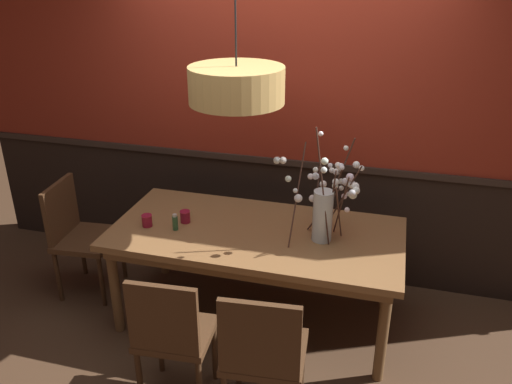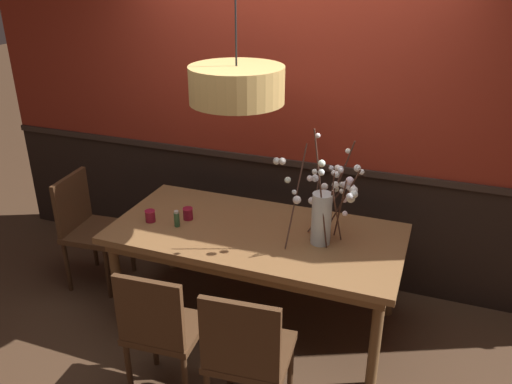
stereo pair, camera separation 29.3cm
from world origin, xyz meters
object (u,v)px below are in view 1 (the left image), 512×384
(chair_head_west_end, at_px, (78,231))
(candle_holder_nearer_edge, at_px, (185,216))
(vase_with_blossoms, at_px, (325,206))
(candle_holder_nearer_center, at_px, (147,220))
(condiment_bottle, at_px, (175,222))
(dining_table, at_px, (256,241))
(chair_far_side_right, at_px, (316,209))
(chair_far_side_left, at_px, (251,204))
(pendant_lamp, at_px, (237,85))
(chair_near_side_right, at_px, (263,352))
(chair_near_side_left, at_px, (171,333))

(chair_head_west_end, xyz_separation_m, candle_holder_nearer_edge, (0.93, -0.01, 0.26))
(vase_with_blossoms, xyz_separation_m, candle_holder_nearer_center, (-1.23, -0.15, -0.20))
(chair_head_west_end, bearing_deg, condiment_bottle, -8.72)
(dining_table, height_order, chair_far_side_right, chair_far_side_right)
(candle_holder_nearer_center, relative_size, candle_holder_nearer_edge, 0.98)
(vase_with_blossoms, xyz_separation_m, condiment_bottle, (-1.02, -0.15, -0.18))
(chair_far_side_left, relative_size, condiment_bottle, 7.44)
(pendant_lamp, bearing_deg, chair_near_side_right, -65.48)
(chair_far_side_right, xyz_separation_m, vase_with_blossoms, (0.18, -0.89, 0.47))
(candle_holder_nearer_edge, bearing_deg, candle_holder_nearer_center, -151.89)
(pendant_lamp, bearing_deg, dining_table, 15.29)
(chair_far_side_right, height_order, condiment_bottle, chair_far_side_right)
(dining_table, xyz_separation_m, chair_near_side_left, (-0.25, -0.91, -0.14))
(chair_far_side_left, height_order, chair_head_west_end, chair_head_west_end)
(dining_table, height_order, chair_near_side_left, chair_near_side_left)
(chair_far_side_left, relative_size, candle_holder_nearer_edge, 10.08)
(chair_near_side_right, xyz_separation_m, pendant_lamp, (-0.41, 0.90, 1.24))
(chair_far_side_left, distance_m, chair_near_side_right, 1.90)
(dining_table, relative_size, chair_far_side_left, 2.26)
(dining_table, relative_size, chair_head_west_end, 2.19)
(chair_far_side_right, distance_m, pendant_lamp, 1.61)
(condiment_bottle, bearing_deg, candle_holder_nearer_center, -179.32)
(condiment_bottle, distance_m, pendant_lamp, 1.06)
(candle_holder_nearer_edge, relative_size, pendant_lamp, 0.07)
(chair_near_side_left, xyz_separation_m, chair_head_west_end, (-1.20, 0.92, 0.00))
(candle_holder_nearer_center, bearing_deg, chair_far_side_left, 64.91)
(dining_table, distance_m, chair_far_side_right, 0.96)
(chair_head_west_end, relative_size, candle_holder_nearer_edge, 10.37)
(chair_near_side_left, relative_size, condiment_bottle, 7.60)
(condiment_bottle, bearing_deg, chair_far_side_right, 51.19)
(vase_with_blossoms, xyz_separation_m, pendant_lamp, (-0.58, -0.05, 0.78))
(chair_far_side_right, xyz_separation_m, candle_holder_nearer_edge, (-0.81, -0.91, 0.27))
(dining_table, xyz_separation_m, vase_with_blossoms, (0.47, 0.02, 0.32))
(candle_holder_nearer_edge, bearing_deg, pendant_lamp, -3.55)
(vase_with_blossoms, height_order, condiment_bottle, vase_with_blossoms)
(chair_near_side_right, bearing_deg, pendant_lamp, 114.52)
(chair_far_side_left, bearing_deg, dining_table, -72.03)
(chair_far_side_right, height_order, pendant_lamp, pendant_lamp)
(chair_head_west_end, height_order, candle_holder_nearer_center, chair_head_west_end)
(chair_far_side_right, height_order, chair_near_side_right, chair_near_side_right)
(chair_near_side_left, relative_size, chair_near_side_right, 0.98)
(chair_near_side_left, relative_size, vase_with_blossoms, 1.14)
(candle_holder_nearer_center, height_order, condiment_bottle, condiment_bottle)
(vase_with_blossoms, bearing_deg, condiment_bottle, -171.56)
(chair_far_side_left, xyz_separation_m, condiment_bottle, (-0.26, -1.01, 0.29))
(chair_head_west_end, height_order, condiment_bottle, chair_head_west_end)
(candle_holder_nearer_edge, bearing_deg, chair_near_side_right, -48.46)
(chair_far_side_left, xyz_separation_m, candle_holder_nearer_center, (-0.48, -1.02, 0.28))
(chair_near_side_left, relative_size, chair_far_side_left, 1.02)
(chair_near_side_right, bearing_deg, candle_holder_nearer_center, 142.96)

